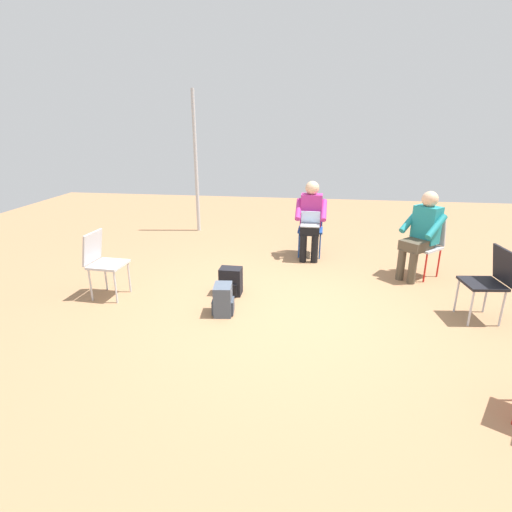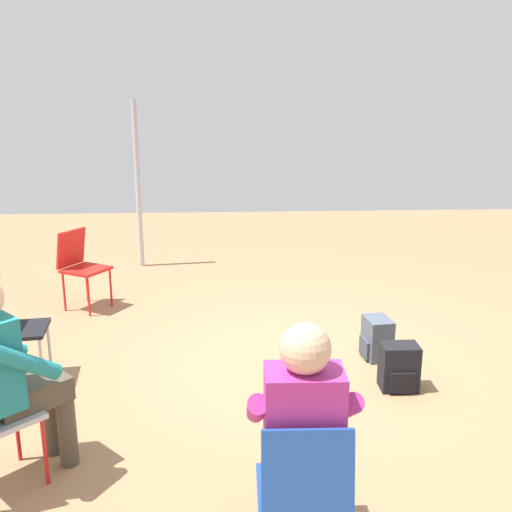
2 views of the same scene
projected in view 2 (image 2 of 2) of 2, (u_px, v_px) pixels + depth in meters
ground_plane at (292, 368)px, 4.75m from camera, size 14.57×14.57×0.00m
chair_west at (304, 491)px, 2.46m from camera, size 0.45×0.41×0.85m
chair_northeast at (80, 263)px, 6.05m from camera, size 0.56×0.57×0.85m
chair_north at (9, 323)px, 4.38m from camera, size 0.45×0.48×0.85m
person_with_laptop at (301, 429)px, 2.58m from camera, size 0.53×0.50×1.24m
person_in_teal at (9, 369)px, 3.17m from camera, size 0.63×0.63×1.24m
backpack_near_laptop_user at (399, 369)px, 4.36m from camera, size 0.25×0.28×0.36m
backpack_by_empty_chair at (377, 341)px, 4.90m from camera, size 0.30×0.27×0.36m
tent_pole_far at (138, 185)px, 7.52m from camera, size 0.07×0.07×2.20m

